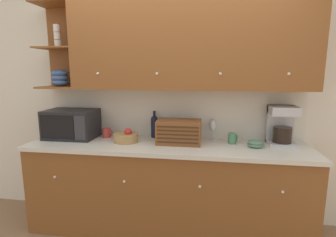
# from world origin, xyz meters

# --- Properties ---
(ground_plane) EXTENTS (24.00, 24.00, 0.00)m
(ground_plane) POSITION_xyz_m (0.00, 0.00, 0.00)
(ground_plane) COLOR #896647
(wall_back) EXTENTS (5.20, 0.06, 2.60)m
(wall_back) POSITION_xyz_m (0.00, 0.03, 1.30)
(wall_back) COLOR silver
(wall_back) RESTS_ON ground_plane
(counter_unit) EXTENTS (2.82, 0.66, 0.93)m
(counter_unit) POSITION_xyz_m (0.00, -0.31, 0.47)
(counter_unit) COLOR brown
(counter_unit) RESTS_ON ground_plane
(backsplash_panel) EXTENTS (2.80, 0.01, 0.54)m
(backsplash_panel) POSITION_xyz_m (0.00, -0.01, 1.20)
(backsplash_panel) COLOR silver
(backsplash_panel) RESTS_ON counter_unit
(upper_cabinets) EXTENTS (2.80, 0.36, 0.88)m
(upper_cabinets) POSITION_xyz_m (0.17, -0.17, 1.91)
(upper_cabinets) COLOR brown
(upper_cabinets) RESTS_ON backsplash_panel
(microwave) EXTENTS (0.53, 0.37, 0.31)m
(microwave) POSITION_xyz_m (-1.07, -0.22, 1.09)
(microwave) COLOR black
(microwave) RESTS_ON counter_unit
(mug) EXTENTS (0.11, 0.09, 0.10)m
(mug) POSITION_xyz_m (-0.70, -0.15, 0.98)
(mug) COLOR #B73D38
(mug) RESTS_ON counter_unit
(fruit_basket) EXTENTS (0.25, 0.25, 0.15)m
(fruit_basket) POSITION_xyz_m (-0.43, -0.30, 0.98)
(fruit_basket) COLOR #A87F4C
(fruit_basket) RESTS_ON counter_unit
(wine_bottle) EXTENTS (0.08, 0.08, 0.30)m
(wine_bottle) POSITION_xyz_m (-0.18, -0.06, 1.07)
(wine_bottle) COLOR black
(wine_bottle) RESTS_ON counter_unit
(bread_box) EXTENTS (0.44, 0.26, 0.24)m
(bread_box) POSITION_xyz_m (0.12, -0.27, 1.05)
(bread_box) COLOR brown
(bread_box) RESTS_ON counter_unit
(wine_glass) EXTENTS (0.07, 0.07, 0.22)m
(wine_glass) POSITION_xyz_m (0.46, -0.06, 1.08)
(wine_glass) COLOR silver
(wine_glass) RESTS_ON counter_unit
(mug_blue_second) EXTENTS (0.09, 0.08, 0.11)m
(mug_blue_second) POSITION_xyz_m (0.66, -0.20, 0.98)
(mug_blue_second) COLOR #4C845B
(mug_blue_second) RESTS_ON counter_unit
(bowl_stack_on_counter) EXTENTS (0.15, 0.15, 0.07)m
(bowl_stack_on_counter) POSITION_xyz_m (0.87, -0.29, 0.97)
(bowl_stack_on_counter) COLOR slate
(bowl_stack_on_counter) RESTS_ON counter_unit
(coffee_maker) EXTENTS (0.26, 0.24, 0.39)m
(coffee_maker) POSITION_xyz_m (1.13, -0.15, 1.13)
(coffee_maker) COLOR #B7B7BC
(coffee_maker) RESTS_ON counter_unit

